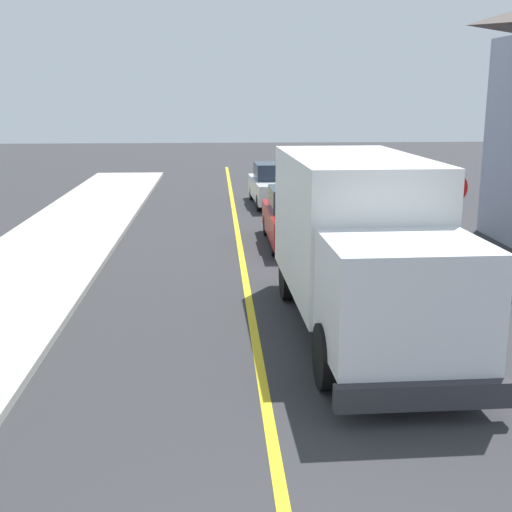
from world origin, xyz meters
TOP-DOWN VIEW (x-y plane):
  - centre_line_yellow at (0.00, 10.00)m, footprint 0.16×56.00m
  - box_truck at (1.95, 8.56)m, footprint 2.56×7.23m
  - parked_car_near at (1.72, 15.96)m, footprint 1.81×4.41m
  - parked_car_mid at (1.71, 23.30)m, footprint 1.98×4.47m
  - stop_sign at (4.69, 11.53)m, footprint 0.80×0.10m

SIDE VIEW (x-z plane):
  - centre_line_yellow at x=0.00m, z-range 0.00..0.01m
  - parked_car_near at x=1.72m, z-range -0.04..1.63m
  - parked_car_mid at x=1.71m, z-range -0.04..1.63m
  - box_truck at x=1.95m, z-range 0.17..3.37m
  - stop_sign at x=4.69m, z-range 0.53..3.18m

